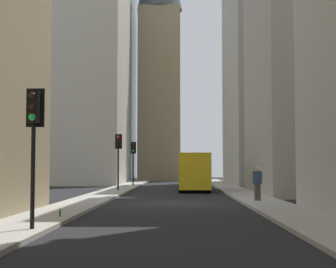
% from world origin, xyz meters
% --- Properties ---
extents(ground_plane, '(135.00, 135.00, 0.00)m').
position_xyz_m(ground_plane, '(0.00, 0.00, 0.00)').
color(ground_plane, black).
extents(sidewalk_right, '(90.00, 2.20, 0.14)m').
position_xyz_m(sidewalk_right, '(0.00, 4.50, 0.07)').
color(sidewalk_right, '#A8A399').
rests_on(sidewalk_right, ground_plane).
extents(sidewalk_left, '(90.00, 2.20, 0.14)m').
position_xyz_m(sidewalk_left, '(0.00, -4.50, 0.07)').
color(sidewalk_left, '#A8A399').
rests_on(sidewalk_left, ground_plane).
extents(building_left_far, '(17.35, 10.50, 28.61)m').
position_xyz_m(building_left_far, '(28.33, -10.59, 14.32)').
color(building_left_far, '#B7B2A5').
rests_on(building_left_far, ground_plane).
extents(building_right_far, '(12.36, 10.00, 21.68)m').
position_xyz_m(building_right_far, '(29.05, 10.60, 10.84)').
color(building_right_far, beige).
rests_on(building_right_far, ground_plane).
extents(church_spire, '(6.05, 6.05, 37.98)m').
position_xyz_m(church_spire, '(42.67, 2.27, 19.87)').
color(church_spire, '#9E8966').
rests_on(church_spire, ground_plane).
extents(delivery_truck, '(6.46, 2.25, 2.84)m').
position_xyz_m(delivery_truck, '(12.58, -1.40, 1.46)').
color(delivery_truck, yellow).
rests_on(delivery_truck, ground_plane).
extents(sedan_silver, '(4.30, 1.78, 1.42)m').
position_xyz_m(sedan_silver, '(20.94, -1.40, 0.66)').
color(sedan_silver, '#B7BABF').
rests_on(sedan_silver, ground_plane).
extents(traffic_light_foreground, '(0.43, 0.52, 3.94)m').
position_xyz_m(traffic_light_foreground, '(-12.55, 3.81, 3.03)').
color(traffic_light_foreground, black).
rests_on(traffic_light_foreground, sidewalk_right).
extents(traffic_light_midblock, '(0.43, 0.52, 4.15)m').
position_xyz_m(traffic_light_midblock, '(11.93, 4.23, 3.19)').
color(traffic_light_midblock, black).
rests_on(traffic_light_midblock, sidewalk_right).
extents(traffic_light_far_junction, '(0.43, 0.52, 4.05)m').
position_xyz_m(traffic_light_far_junction, '(22.17, 4.00, 3.12)').
color(traffic_light_far_junction, black).
rests_on(traffic_light_far_junction, sidewalk_right).
extents(pedestrian, '(0.26, 0.44, 1.75)m').
position_xyz_m(pedestrian, '(-0.11, -4.26, 1.10)').
color(pedestrian, '#473D33').
rests_on(pedestrian, sidewalk_left).
extents(discarded_bottle, '(0.07, 0.07, 0.27)m').
position_xyz_m(discarded_bottle, '(-8.90, 3.85, 0.25)').
color(discarded_bottle, '#236033').
rests_on(discarded_bottle, sidewalk_right).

